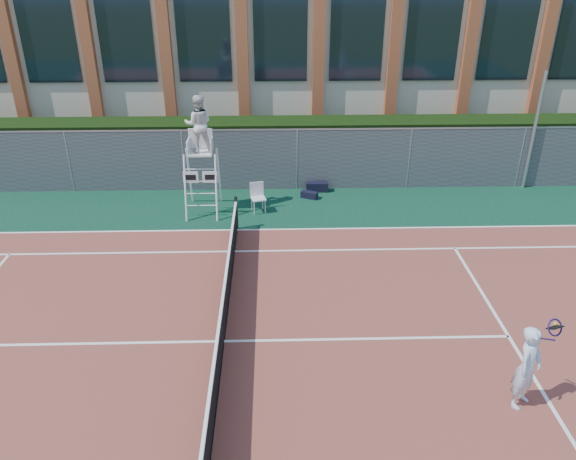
{
  "coord_description": "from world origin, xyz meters",
  "views": [
    {
      "loc": [
        1.15,
        -10.02,
        7.86
      ],
      "look_at": [
        1.52,
        3.0,
        1.26
      ],
      "focal_mm": 35.0,
      "sensor_mm": 36.0,
      "label": 1
    }
  ],
  "objects_px": {
    "plastic_chair": "(258,195)",
    "tennis_player": "(528,367)",
    "umpire_chair": "(199,127)",
    "steel_pole": "(534,132)"
  },
  "relations": [
    {
      "from": "tennis_player",
      "to": "steel_pole",
      "type": "bearing_deg",
      "value": 67.56
    },
    {
      "from": "umpire_chair",
      "to": "steel_pole",
      "type": "bearing_deg",
      "value": 8.22
    },
    {
      "from": "umpire_chair",
      "to": "plastic_chair",
      "type": "bearing_deg",
      "value": -3.41
    },
    {
      "from": "umpire_chair",
      "to": "tennis_player",
      "type": "relative_size",
      "value": 2.22
    },
    {
      "from": "steel_pole",
      "to": "umpire_chair",
      "type": "relative_size",
      "value": 1.08
    },
    {
      "from": "umpire_chair",
      "to": "plastic_chair",
      "type": "relative_size",
      "value": 3.98
    },
    {
      "from": "steel_pole",
      "to": "plastic_chair",
      "type": "bearing_deg",
      "value": -169.68
    },
    {
      "from": "plastic_chair",
      "to": "tennis_player",
      "type": "distance_m",
      "value": 10.38
    },
    {
      "from": "plastic_chair",
      "to": "tennis_player",
      "type": "xyz_separation_m",
      "value": [
        5.19,
        -8.98,
        0.32
      ]
    },
    {
      "from": "umpire_chair",
      "to": "tennis_player",
      "type": "xyz_separation_m",
      "value": [
        6.97,
        -9.09,
        -1.94
      ]
    }
  ]
}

